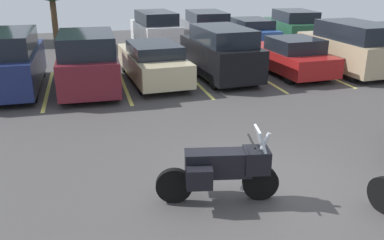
% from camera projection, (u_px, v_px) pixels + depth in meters
% --- Properties ---
extents(ground, '(44.00, 44.00, 0.10)m').
position_uv_depth(ground, '(262.00, 186.00, 8.13)').
color(ground, '#423F3F').
extents(motorcycle_touring, '(2.19, 0.96, 1.38)m').
position_uv_depth(motorcycle_touring, '(222.00, 168.00, 7.32)').
color(motorcycle_touring, black).
rests_on(motorcycle_touring, ground).
extents(parking_stripes, '(18.36, 5.15, 0.01)m').
position_uv_depth(parking_stripes, '(159.00, 82.00, 15.30)').
color(parking_stripes, '#EAE066').
rests_on(parking_stripes, ground).
extents(car_navy, '(1.89, 4.90, 2.03)m').
position_uv_depth(car_navy, '(9.00, 62.00, 13.95)').
color(car_navy, navy).
rests_on(car_navy, ground).
extents(car_maroon, '(1.95, 4.40, 1.99)m').
position_uv_depth(car_maroon, '(88.00, 62.00, 14.00)').
color(car_maroon, maroon).
rests_on(car_maroon, ground).
extents(car_champagne, '(2.11, 4.99, 1.44)m').
position_uv_depth(car_champagne, '(153.00, 62.00, 15.25)').
color(car_champagne, '#C1B289').
rests_on(car_champagne, ground).
extents(car_black, '(2.09, 4.49, 1.94)m').
position_uv_depth(car_black, '(220.00, 53.00, 15.60)').
color(car_black, black).
rests_on(car_black, ground).
extents(car_red, '(2.10, 4.44, 1.44)m').
position_uv_depth(car_red, '(290.00, 56.00, 16.34)').
color(car_red, maroon).
rests_on(car_red, ground).
extents(car_tan, '(2.20, 4.64, 1.99)m').
position_uv_depth(car_tan, '(350.00, 47.00, 16.53)').
color(car_tan, tan).
rests_on(car_tan, ground).
extents(car_far_white, '(2.12, 4.39, 1.87)m').
position_uv_depth(car_far_white, '(156.00, 30.00, 21.65)').
color(car_far_white, white).
rests_on(car_far_white, ground).
extents(car_far_grey, '(1.99, 4.48, 1.86)m').
position_uv_depth(car_far_grey, '(206.00, 29.00, 21.88)').
color(car_far_grey, slate).
rests_on(car_far_grey, ground).
extents(car_far_blue, '(1.91, 4.81, 1.39)m').
position_uv_depth(car_far_blue, '(249.00, 31.00, 22.87)').
color(car_far_blue, '#2D519E').
rests_on(car_far_blue, ground).
extents(car_far_green, '(2.27, 4.43, 1.76)m').
position_uv_depth(car_far_green, '(293.00, 26.00, 23.33)').
color(car_far_green, '#235638').
rests_on(car_far_green, ground).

